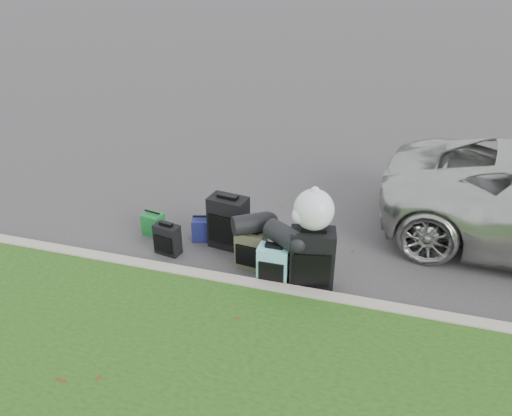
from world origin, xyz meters
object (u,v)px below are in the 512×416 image
(suitcase_olive, at_px, (251,249))
(tote_green, at_px, (153,224))
(suitcase_large_black_left, at_px, (228,222))
(suitcase_teal, at_px, (273,266))
(suitcase_large_black_right, at_px, (312,260))
(suitcase_small_black, at_px, (168,239))
(tote_navy, at_px, (203,229))

(suitcase_olive, height_order, tote_green, suitcase_olive)
(suitcase_large_black_left, xyz_separation_m, suitcase_teal, (0.86, -0.74, -0.11))
(suitcase_large_black_right, bearing_deg, suitcase_small_black, 163.25)
(suitcase_large_black_left, relative_size, suitcase_teal, 1.37)
(suitcase_large_black_left, xyz_separation_m, suitcase_olive, (0.47, -0.43, -0.12))
(suitcase_teal, height_order, suitcase_large_black_right, suitcase_large_black_right)
(suitcase_olive, distance_m, tote_green, 1.73)
(suitcase_small_black, height_order, tote_green, suitcase_small_black)
(suitcase_large_black_right, height_order, tote_green, suitcase_large_black_right)
(suitcase_large_black_right, bearing_deg, suitcase_olive, 154.52)
(tote_navy, bearing_deg, suitcase_small_black, -139.83)
(suitcase_teal, xyz_separation_m, suitcase_large_black_right, (0.47, 0.09, 0.13))
(suitcase_small_black, distance_m, tote_green, 0.63)
(suitcase_large_black_right, bearing_deg, suitcase_teal, -179.94)
(suitcase_small_black, xyz_separation_m, suitcase_olive, (1.23, 0.01, 0.05))
(suitcase_olive, relative_size, suitcase_teal, 0.96)
(tote_green, bearing_deg, suitcase_large_black_left, 10.23)
(suitcase_large_black_left, relative_size, tote_green, 2.35)
(suitcase_large_black_right, relative_size, tote_navy, 2.43)
(suitcase_large_black_left, relative_size, tote_navy, 2.29)
(suitcase_large_black_left, xyz_separation_m, tote_navy, (-0.43, 0.07, -0.22))
(suitcase_small_black, height_order, suitcase_large_black_right, suitcase_large_black_right)
(suitcase_small_black, height_order, suitcase_large_black_left, suitcase_large_black_left)
(tote_green, xyz_separation_m, tote_navy, (0.78, 0.07, 0.00))
(tote_navy, bearing_deg, suitcase_large_black_right, -38.20)
(suitcase_small_black, bearing_deg, suitcase_large_black_left, 40.16)
(tote_navy, bearing_deg, tote_green, 168.83)
(suitcase_teal, relative_size, suitcase_large_black_right, 0.68)
(tote_green, bearing_deg, tote_navy, 15.07)
(suitcase_olive, bearing_deg, suitcase_teal, -32.52)
(tote_green, height_order, tote_navy, tote_navy)
(suitcase_olive, relative_size, suitcase_large_black_right, 0.66)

